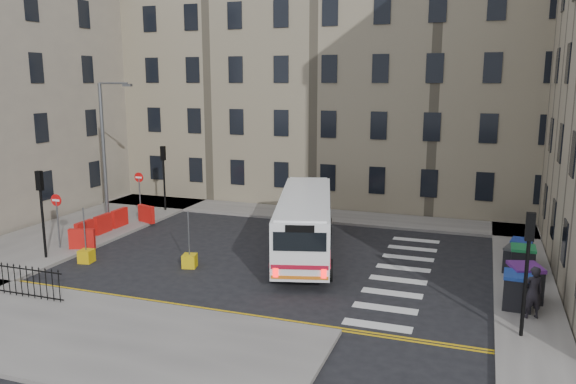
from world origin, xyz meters
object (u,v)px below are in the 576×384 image
Objects in this scene: wheelie_bin_a at (518,290)px; wheelie_bin_d at (516,259)px; bus at (305,221)px; pedestrian at (533,292)px; streetlamp at (104,153)px; wheelie_bin_c at (522,261)px; wheelie_bin_e at (521,252)px; bollard_yellow at (86,256)px; bollard_chevron at (190,261)px; wheelie_bin_b at (525,283)px.

wheelie_bin_a reaches higher than wheelie_bin_d.
bus reaches higher than pedestrian.
streetlamp is 6.31× the size of wheelie_bin_a.
bus reaches higher than wheelie_bin_c.
wheelie_bin_e reaches higher than bollard_yellow.
pedestrian is (0.07, -4.63, 0.30)m from wheelie_bin_c.
pedestrian is at bearing -88.39° from wheelie_bin_c.
streetlamp reaches higher than wheelie_bin_c.
wheelie_bin_d is 2.05× the size of bollard_yellow.
wheelie_bin_a is (9.40, -4.05, -0.84)m from bus.
wheelie_bin_e is at bearing 17.28° from bollard_yellow.
bus is at bearing 159.41° from wheelie_bin_a.
wheelie_bin_c is at bearing 13.61° from bollard_chevron.
wheelie_bin_c is at bearing -110.29° from pedestrian.
wheelie_bin_d is at bearing 14.07° from bollard_yellow.
pedestrian is 19.01m from bollard_yellow.
bus reaches higher than wheelie_bin_b.
streetlamp is 9.99m from bollard_chevron.
wheelie_bin_b reaches higher than bollard_chevron.
wheelie_bin_b is 2.50× the size of bollard_chevron.
wheelie_bin_b is at bearing -105.70° from pedestrian.
wheelie_bin_d is 0.66× the size of pedestrian.
pedestrian is at bearing -14.96° from streetlamp.
wheelie_bin_e is 0.63× the size of pedestrian.
bollard_yellow is at bearing -21.95° from pedestrian.
bollard_chevron is at bearing -165.66° from wheelie_bin_c.
bollard_yellow and bollard_chevron have the same top height.
bus reaches higher than wheelie_bin_a.
wheelie_bin_b is (0.28, 0.83, 0.04)m from wheelie_bin_a.
streetlamp is 7.54m from bollard_yellow.
bus is 17.83× the size of bollard_chevron.
bollard_chevron is (-14.13, 1.23, -0.79)m from pedestrian.
wheelie_bin_a is at bearing -13.22° from streetlamp.
wheelie_bin_b is 1.22× the size of wheelie_bin_d.
wheelie_bin_a is 0.97m from pedestrian.
pedestrian reaches higher than bollard_yellow.
wheelie_bin_b is at bearing 74.15° from wheelie_bin_a.
bollard_yellow is (-18.92, -4.37, -0.48)m from wheelie_bin_c.
streetlamp is 22.25m from wheelie_bin_e.
streetlamp is 5.43× the size of wheelie_bin_b.
streetlamp reaches higher than wheelie_bin_e.
bollard_yellow is 1.00× the size of bollard_chevron.
wheelie_bin_c is at bearing -80.69° from wheelie_bin_e.
bus is at bearing 144.79° from wheelie_bin_b.
wheelie_bin_b is 1.27× the size of wheelie_bin_e.
pedestrian reaches higher than wheelie_bin_e.
wheelie_bin_d is 19.26m from bollard_yellow.
wheelie_bin_e is at bearing -110.78° from pedestrian.
wheelie_bin_c is (0.09, 2.99, -0.06)m from wheelie_bin_b.
wheelie_bin_e is (0.03, 1.52, -0.06)m from wheelie_bin_c.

